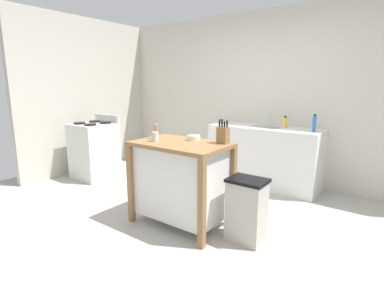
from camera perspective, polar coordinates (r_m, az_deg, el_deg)
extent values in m
plane|color=#ADA8A0|center=(3.43, 0.52, -14.68)|extent=(6.64, 6.64, 0.00)
cube|color=beige|center=(4.85, 14.71, 8.62)|extent=(5.64, 0.10, 2.60)
cube|color=beige|center=(5.62, -19.17, 8.72)|extent=(0.10, 2.60, 2.60)
cube|color=olive|center=(3.13, -2.17, -0.05)|extent=(1.00, 0.64, 0.04)
cube|color=silver|center=(3.24, -2.11, -7.06)|extent=(0.90, 0.54, 0.77)
cube|color=olive|center=(3.36, -11.58, -7.48)|extent=(0.06, 0.06, 0.87)
cube|color=olive|center=(2.78, 1.89, -11.42)|extent=(0.06, 0.06, 0.87)
cube|color=olive|center=(3.75, -5.02, -5.27)|extent=(0.06, 0.06, 0.87)
cube|color=olive|center=(3.24, 7.75, -8.11)|extent=(0.06, 0.06, 0.87)
cube|color=olive|center=(3.08, 5.94, 1.68)|extent=(0.11, 0.09, 0.17)
cylinder|color=black|center=(3.08, 5.28, 4.01)|extent=(0.02, 0.02, 0.08)
cylinder|color=black|center=(3.07, 5.75, 4.00)|extent=(0.02, 0.02, 0.08)
cylinder|color=black|center=(3.05, 6.22, 3.76)|extent=(0.02, 0.02, 0.06)
cylinder|color=black|center=(3.04, 6.70, 3.83)|extent=(0.02, 0.02, 0.07)
cylinder|color=silver|center=(3.25, 0.35, 1.22)|extent=(0.14, 0.14, 0.05)
cylinder|color=gray|center=(3.25, 0.35, 1.61)|extent=(0.12, 0.12, 0.01)
cylinder|color=silver|center=(3.20, -7.02, 1.41)|extent=(0.07, 0.07, 0.10)
cylinder|color=#AD7F4C|center=(3.36, -6.88, 2.22)|extent=(0.04, 0.04, 0.14)
sphere|color=#99999E|center=(3.34, -6.91, 3.62)|extent=(0.03, 0.03, 0.03)
cube|color=#B7B2A8|center=(3.00, 10.35, -12.58)|extent=(0.34, 0.26, 0.60)
cube|color=black|center=(2.89, 10.57, -6.86)|extent=(0.36, 0.28, 0.03)
cube|color=silver|center=(4.62, 13.55, -2.24)|extent=(1.62, 0.60, 0.88)
cube|color=silver|center=(4.52, 13.71, 2.97)|extent=(0.44, 0.36, 0.03)
cylinder|color=#B7BCC1|center=(4.65, 14.55, 4.72)|extent=(0.02, 0.02, 0.22)
cylinder|color=yellow|center=(4.51, 17.30, 3.92)|extent=(0.06, 0.06, 0.15)
cylinder|color=black|center=(4.50, 17.37, 5.03)|extent=(0.03, 0.03, 0.02)
cylinder|color=blue|center=(4.27, 22.27, 3.59)|extent=(0.05, 0.05, 0.21)
cylinder|color=black|center=(4.26, 22.39, 5.14)|extent=(0.03, 0.03, 0.02)
cube|color=silver|center=(5.09, -18.13, -1.22)|extent=(0.60, 0.60, 0.88)
cube|color=silver|center=(5.17, -15.96, 4.75)|extent=(0.60, 0.04, 0.12)
cylinder|color=black|center=(5.05, -20.67, 3.74)|extent=(0.18, 0.18, 0.02)
cylinder|color=black|center=(4.82, -18.84, 3.53)|extent=(0.18, 0.18, 0.02)
cylinder|color=black|center=(5.21, -18.10, 4.13)|extent=(0.18, 0.18, 0.02)
cylinder|color=black|center=(4.98, -16.21, 3.93)|extent=(0.18, 0.18, 0.02)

